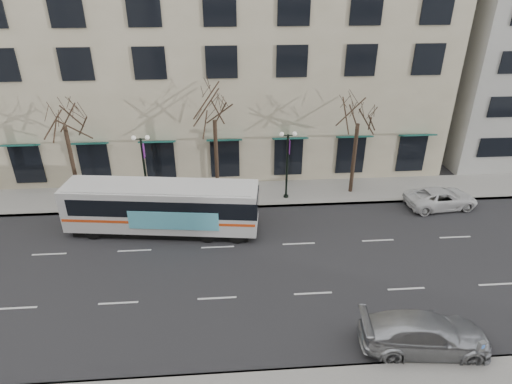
{
  "coord_description": "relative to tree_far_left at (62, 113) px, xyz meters",
  "views": [
    {
      "loc": [
        0.75,
        -19.43,
        14.95
      ],
      "look_at": [
        2.31,
        1.72,
        4.0
      ],
      "focal_mm": 30.0,
      "sensor_mm": 36.0,
      "label": 1
    }
  ],
  "objects": [
    {
      "name": "tree_far_left",
      "position": [
        0.0,
        0.0,
        0.0
      ],
      "size": [
        3.6,
        3.6,
        8.34
      ],
      "color": "black",
      "rests_on": "ground"
    },
    {
      "name": "ground",
      "position": [
        10.0,
        -8.8,
        -6.7
      ],
      "size": [
        160.0,
        160.0,
        0.0
      ],
      "primitive_type": "plane",
      "color": "black",
      "rests_on": "ground"
    },
    {
      "name": "lamp_post_right",
      "position": [
        15.01,
        -0.6,
        -3.75
      ],
      "size": [
        1.22,
        0.45,
        5.21
      ],
      "color": "black",
      "rests_on": "ground"
    },
    {
      "name": "white_pickup",
      "position": [
        25.78,
        -2.6,
        -6.0
      ],
      "size": [
        5.24,
        2.8,
        1.4
      ],
      "primitive_type": "imported",
      "rotation": [
        0.0,
        0.0,
        1.67
      ],
      "color": "silver",
      "rests_on": "ground"
    },
    {
      "name": "pay_station",
      "position": [
        20.97,
        -16.21,
        -5.62
      ],
      "size": [
        0.31,
        0.23,
        1.28
      ],
      "rotation": [
        0.0,
        0.0,
        0.21
      ],
      "color": "gray",
      "rests_on": "sidewalk_near"
    },
    {
      "name": "tree_far_mid",
      "position": [
        10.0,
        0.0,
        0.21
      ],
      "size": [
        3.6,
        3.6,
        8.55
      ],
      "color": "black",
      "rests_on": "ground"
    },
    {
      "name": "building_hotel",
      "position": [
        8.0,
        12.2,
        5.3
      ],
      "size": [
        40.0,
        20.0,
        24.0
      ],
      "primitive_type": "cube",
      "color": "tan",
      "rests_on": "ground"
    },
    {
      "name": "lamp_post_left",
      "position": [
        5.01,
        -0.6,
        -3.75
      ],
      "size": [
        1.22,
        0.45,
        5.21
      ],
      "color": "black",
      "rests_on": "ground"
    },
    {
      "name": "city_bus",
      "position": [
        6.64,
        -4.36,
        -4.9
      ],
      "size": [
        12.35,
        4.15,
        3.29
      ],
      "rotation": [
        0.0,
        0.0,
        -0.13
      ],
      "color": "silver",
      "rests_on": "ground"
    },
    {
      "name": "silver_car",
      "position": [
        19.16,
        -15.0,
        -5.87
      ],
      "size": [
        5.88,
        2.87,
        1.65
      ],
      "primitive_type": "imported",
      "rotation": [
        0.0,
        0.0,
        1.47
      ],
      "color": "#ABADB3",
      "rests_on": "ground"
    },
    {
      "name": "sidewalk_far",
      "position": [
        15.0,
        0.2,
        -6.62
      ],
      "size": [
        80.0,
        4.0,
        0.15
      ],
      "primitive_type": "cube",
      "color": "gray",
      "rests_on": "ground"
    },
    {
      "name": "tree_far_right",
      "position": [
        20.0,
        0.0,
        -0.28
      ],
      "size": [
        3.6,
        3.6,
        8.06
      ],
      "color": "black",
      "rests_on": "ground"
    }
  ]
}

